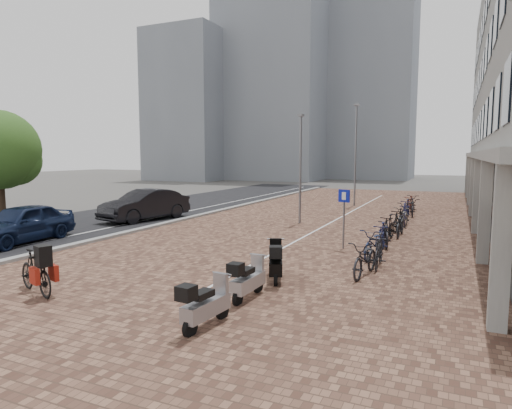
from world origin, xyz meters
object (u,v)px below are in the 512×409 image
object	(u,v)px
scooter_front	(248,279)
parking_sign	(344,210)
hero_bike	(36,271)
scooter_mid	(276,261)
car_navy	(21,224)
car_dark	(145,205)
scooter_back	(206,303)

from	to	relation	value
scooter_front	parking_sign	xyz separation A→B (m)	(0.75, 6.62, 0.94)
hero_bike	scooter_mid	world-z (taller)	hero_bike
car_navy	hero_bike	xyz separation A→B (m)	(6.14, -4.42, -0.18)
car_dark	parking_sign	distance (m)	11.73
car_dark	parking_sign	world-z (taller)	parking_sign
scooter_mid	scooter_back	distance (m)	3.75
hero_bike	parking_sign	bearing A→B (deg)	-14.69
hero_bike	car_dark	bearing A→B (deg)	45.64
scooter_front	scooter_back	size ratio (longest dim) A/B	0.99
car_navy	scooter_back	world-z (taller)	car_navy
car_dark	scooter_back	world-z (taller)	car_dark
car_navy	scooter_mid	size ratio (longest dim) A/B	2.80
car_dark	scooter_back	bearing A→B (deg)	-34.85
car_navy	scooter_back	xyz separation A→B (m)	(11.13, -4.59, -0.25)
scooter_mid	scooter_back	size ratio (longest dim) A/B	1.06
car_dark	scooter_back	distance (m)	15.69
scooter_mid	car_navy	bearing A→B (deg)	153.82
car_navy	parking_sign	distance (m)	12.55
car_navy	car_dark	bearing A→B (deg)	80.36
car_navy	scooter_back	distance (m)	12.04
scooter_mid	parking_sign	world-z (taller)	parking_sign
parking_sign	scooter_mid	bearing A→B (deg)	-80.04
car_dark	scooter_back	xyz separation A→B (m)	(10.57, -11.59, -0.30)
scooter_mid	scooter_back	xyz separation A→B (m)	(0.00, -3.75, -0.03)
scooter_mid	scooter_back	bearing A→B (deg)	-111.87
car_dark	car_navy	bearing A→B (deg)	-81.75
hero_bike	scooter_back	size ratio (longest dim) A/B	1.28
car_dark	hero_bike	bearing A→B (deg)	-51.19
scooter_front	car_navy	bearing A→B (deg)	168.99
scooter_front	hero_bike	bearing A→B (deg)	-157.98
car_dark	hero_bike	world-z (taller)	car_dark
car_navy	scooter_back	size ratio (longest dim) A/B	2.98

